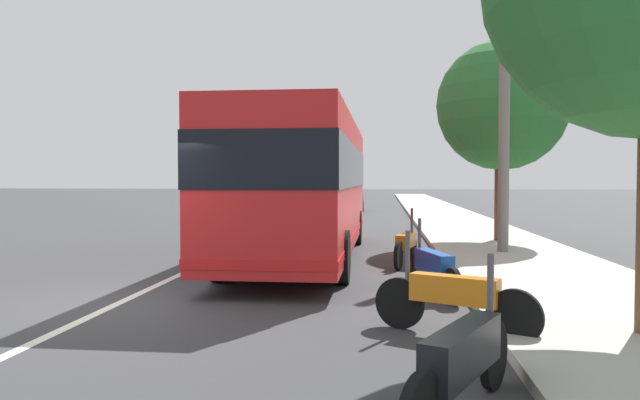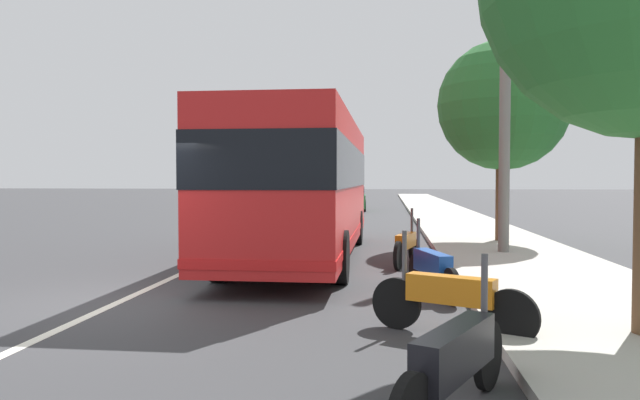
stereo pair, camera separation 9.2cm
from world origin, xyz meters
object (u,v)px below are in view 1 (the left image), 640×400
motorcycle_mid_row (453,298)px  motorcycle_by_tree (433,267)px  motorcycle_nearest_curb (463,361)px  car_far_distant (263,201)px  car_ahead_same_lane (348,199)px  car_behind_bus (297,197)px  utility_pole (504,106)px  coach_bus (304,182)px  roadside_tree_mid_block (502,106)px  motorcycle_angled (406,245)px

motorcycle_mid_row → motorcycle_by_tree: 2.65m
motorcycle_nearest_curb → car_far_distant: (28.39, 7.50, 0.21)m
motorcycle_by_tree → car_far_distant: size_ratio=0.49×
motorcycle_nearest_curb → car_ahead_same_lane: car_ahead_same_lane is taller
motorcycle_mid_row → car_behind_bus: size_ratio=0.44×
utility_pole → car_behind_bus: bearing=18.4°
coach_bus → car_behind_bus: bearing=8.4°
car_behind_bus → roadside_tree_mid_block: size_ratio=0.73×
motorcycle_by_tree → motorcycle_mid_row: bearing=164.1°
car_ahead_same_lane → car_behind_bus: bearing=30.6°
coach_bus → motorcycle_angled: 2.92m
motorcycle_mid_row → car_far_distant: (25.82, 7.72, 0.22)m
motorcycle_mid_row → motorcycle_by_tree: motorcycle_mid_row is taller
coach_bus → motorcycle_nearest_curb: 9.83m
motorcycle_by_tree → roadside_tree_mid_block: roadside_tree_mid_block is taller
coach_bus → utility_pole: size_ratio=1.40×
car_far_distant → car_behind_bus: 9.74m
motorcycle_by_tree → utility_pole: utility_pole is taller
coach_bus → motorcycle_angled: size_ratio=5.02×
motorcycle_angled → motorcycle_nearest_curb: bearing=-165.1°
motorcycle_nearest_curb → motorcycle_angled: (8.57, 0.13, -0.02)m
motorcycle_nearest_curb → utility_pole: (10.24, -2.31, 3.27)m
car_behind_bus → motorcycle_by_tree: bearing=9.1°
coach_bus → motorcycle_nearest_curb: (-9.39, -2.57, -1.37)m
motorcycle_angled → utility_pole: (1.67, -2.44, 3.29)m
coach_bus → motorcycle_mid_row: size_ratio=5.43×
car_far_distant → car_ahead_same_lane: car_far_distant is taller
coach_bus → car_ahead_same_lane: (22.36, 0.29, -1.14)m
motorcycle_mid_row → roadside_tree_mid_block: size_ratio=0.32×
motorcycle_nearest_curb → motorcycle_by_tree: 5.22m
car_far_distant → roadside_tree_mid_block: size_ratio=0.73×
car_ahead_same_lane → car_behind_bus: car_ahead_same_lane is taller
car_behind_bus → roadside_tree_mid_block: bearing=18.1°
motorcycle_mid_row → motorcycle_angled: (6.01, 0.35, -0.01)m
car_far_distant → car_behind_bus: bearing=174.4°
motorcycle_mid_row → car_behind_bus: (35.54, 7.20, 0.20)m
car_ahead_same_lane → car_behind_bus: size_ratio=0.96×
car_far_distant → utility_pole: 20.86m
coach_bus → roadside_tree_mid_block: bearing=-55.8°
coach_bus → car_behind_bus: 29.08m
motorcycle_mid_row → motorcycle_by_tree: bearing=-63.0°
motorcycle_angled → car_far_distant: size_ratio=0.48×
car_behind_bus → utility_pole: size_ratio=0.59×
motorcycle_angled → motorcycle_mid_row: bearing=-162.7°
motorcycle_angled → car_far_distant: 21.14m
motorcycle_angled → motorcycle_by_tree: bearing=-160.4°
utility_pole → motorcycle_by_tree: bearing=157.2°
motorcycle_by_tree → car_far_distant: bearing=2.0°
car_far_distant → utility_pole: size_ratio=0.59×
motorcycle_mid_row → car_far_distant: size_ratio=0.44×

